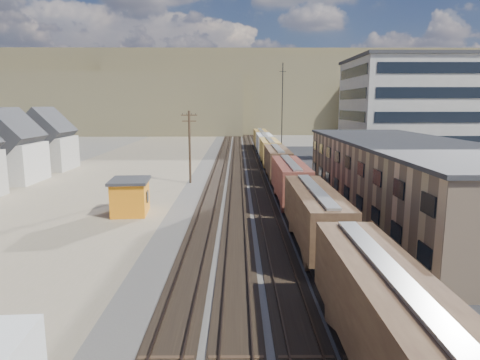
{
  "coord_description": "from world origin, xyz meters",
  "views": [
    {
      "loc": [
        -1.93,
        -16.66,
        10.79
      ],
      "look_at": [
        -1.67,
        27.52,
        3.0
      ],
      "focal_mm": 32.0,
      "sensor_mm": 36.0,
      "label": 1
    }
  ],
  "objects_px": {
    "utility_pole_north": "(190,145)",
    "freight_train": "(283,169)",
    "maintenance_shed": "(130,196)",
    "parked_car_blue": "(404,175)"
  },
  "relations": [
    {
      "from": "utility_pole_north",
      "to": "maintenance_shed",
      "type": "height_order",
      "value": "utility_pole_north"
    },
    {
      "from": "utility_pole_north",
      "to": "freight_train",
      "type": "bearing_deg",
      "value": -22.93
    },
    {
      "from": "freight_train",
      "to": "utility_pole_north",
      "type": "bearing_deg",
      "value": 157.07
    },
    {
      "from": "utility_pole_north",
      "to": "maintenance_shed",
      "type": "xyz_separation_m",
      "value": [
        -4.14,
        -16.94,
        -3.49
      ]
    },
    {
      "from": "freight_train",
      "to": "parked_car_blue",
      "type": "bearing_deg",
      "value": 23.03
    },
    {
      "from": "freight_train",
      "to": "parked_car_blue",
      "type": "height_order",
      "value": "freight_train"
    },
    {
      "from": "freight_train",
      "to": "utility_pole_north",
      "type": "relative_size",
      "value": 11.97
    },
    {
      "from": "utility_pole_north",
      "to": "maintenance_shed",
      "type": "distance_m",
      "value": 17.78
    },
    {
      "from": "maintenance_shed",
      "to": "parked_car_blue",
      "type": "height_order",
      "value": "maintenance_shed"
    },
    {
      "from": "freight_train",
      "to": "maintenance_shed",
      "type": "xyz_separation_m",
      "value": [
        -16.44,
        -11.73,
        -0.99
      ]
    }
  ]
}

